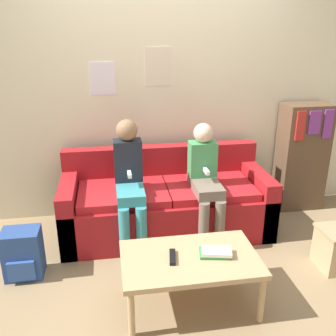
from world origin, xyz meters
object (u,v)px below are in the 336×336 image
object	(u,v)px
couch	(166,204)
bookshelf	(301,156)
person_left	(129,178)
person_right	(205,177)
backpack	(23,254)
tv_remote	(173,257)
coffee_table	(190,262)

from	to	relation	value
couch	bookshelf	size ratio (longest dim) A/B	1.70
person_left	person_right	distance (m)	0.67
person_left	bookshelf	distance (m)	1.88
couch	person_right	distance (m)	0.49
person_left	backpack	xyz separation A→B (m)	(-0.86, -0.36, -0.43)
person_left	tv_remote	xyz separation A→B (m)	(0.22, -0.88, -0.23)
couch	coffee_table	size ratio (longest dim) A/B	2.05
backpack	tv_remote	bearing A→B (deg)	-25.67
person_right	bookshelf	bearing A→B (deg)	22.05
coffee_table	person_right	bearing A→B (deg)	69.76
person_right	backpack	xyz separation A→B (m)	(-1.52, -0.35, -0.40)
couch	coffee_table	distance (m)	1.05
couch	bookshelf	world-z (taller)	bookshelf
coffee_table	bookshelf	size ratio (longest dim) A/B	0.83
coffee_table	person_left	bearing A→B (deg)	111.47
tv_remote	bookshelf	distance (m)	2.09
couch	coffee_table	world-z (taller)	couch
coffee_table	person_left	xyz separation A→B (m)	(-0.35, 0.88, 0.29)
coffee_table	person_left	size ratio (longest dim) A/B	0.84
person_right	tv_remote	xyz separation A→B (m)	(-0.44, -0.87, -0.20)
coffee_table	backpack	xyz separation A→B (m)	(-1.20, 0.52, -0.15)
person_left	person_right	bearing A→B (deg)	-0.83
person_right	tv_remote	world-z (taller)	person_right
tv_remote	person_right	bearing A→B (deg)	71.89
couch	person_right	size ratio (longest dim) A/B	1.81
coffee_table	person_right	distance (m)	0.96
person_left	bookshelf	size ratio (longest dim) A/B	0.99
person_left	tv_remote	bearing A→B (deg)	-75.78
backpack	couch	bearing A→B (deg)	23.99
coffee_table	person_right	xyz separation A→B (m)	(0.32, 0.87, 0.25)
person_left	person_right	size ratio (longest dim) A/B	1.06
coffee_table	tv_remote	xyz separation A→B (m)	(-0.12, 0.00, 0.05)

